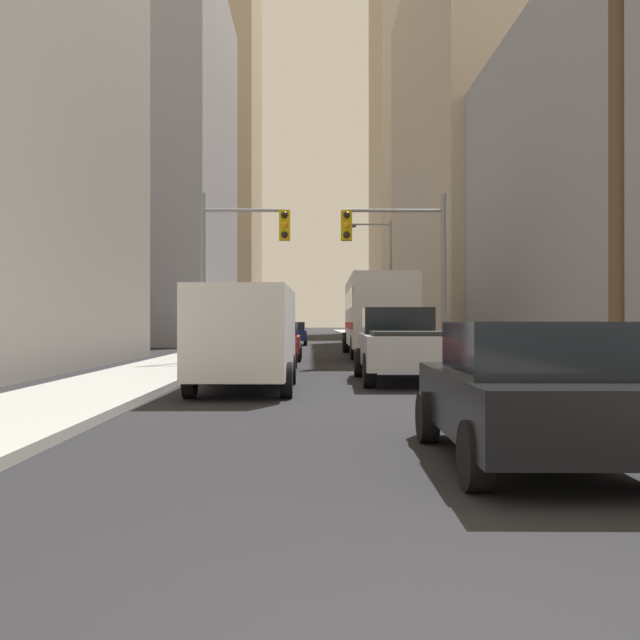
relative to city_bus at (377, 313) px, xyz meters
The scene contains 17 objects.
sidewalk_left 21.74m from the city_bus, 110.15° to the left, with size 2.80×160.00×0.15m, color #9E9E99.
sidewalk_right 20.58m from the city_bus, 82.98° to the left, with size 2.80×160.00×0.15m, color #9E9E99.
city_bus is the anchor object (origin of this frame).
pickup_truck_silver 13.73m from the city_bus, 92.54° to the right, with size 2.20×5.46×1.90m.
cargo_van_white 16.74m from the city_bus, 105.13° to the right, with size 2.16×5.25×2.26m.
sedan_black 24.66m from the city_bus, 91.37° to the right, with size 1.95×4.24×1.52m.
sedan_maroon 10.77m from the city_bus, 113.89° to the right, with size 1.95×4.26×1.52m.
sedan_red 5.46m from the city_bus, 142.88° to the right, with size 1.95×4.21×1.52m.
sedan_navy 16.70m from the city_bus, 104.33° to the left, with size 1.95×4.25×1.52m.
traffic_signal_near_left 8.98m from the city_bus, 127.84° to the right, with size 3.11×0.44×6.00m.
traffic_signal_near_right 7.22m from the city_bus, 88.74° to the right, with size 3.66×0.44×6.00m.
utility_pole_right 19.38m from the city_bus, 81.58° to the right, with size 2.20×0.28×10.72m.
street_lamp_right 11.44m from the city_bus, 82.93° to the left, with size 2.65×0.32×7.50m.
building_left_mid_office 31.58m from the city_bus, 132.89° to the left, with size 21.49×20.74×26.35m, color #93939E.
building_left_far_tower 74.86m from the city_bus, 107.46° to the left, with size 20.23×18.60×72.09m, color tan.
building_right_mid_block 26.11m from the city_bus, 51.20° to the left, with size 21.05×27.51×26.92m, color #B7A893.
building_right_far_highrise 68.75m from the city_bus, 73.74° to the left, with size 25.78×19.22×48.32m, color #B7A893.
Camera 1 is at (-0.44, -2.84, 1.52)m, focal length 41.44 mm.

